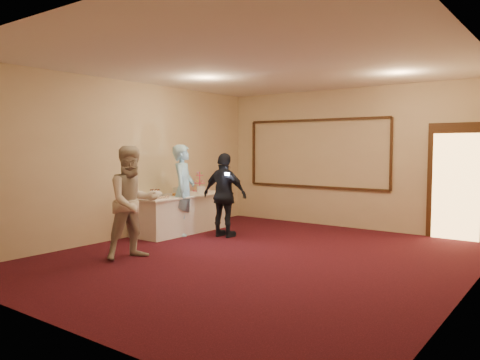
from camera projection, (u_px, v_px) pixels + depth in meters
name	position (u px, v px, depth m)	size (l,w,h in m)	color
floor	(259.00, 258.00, 7.35)	(7.00, 7.00, 0.00)	black
room_walls	(259.00, 129.00, 7.21)	(6.04, 7.04, 3.02)	beige
wall_molding	(316.00, 154.00, 10.50)	(3.45, 0.04, 1.55)	#301E0E
doorway	(457.00, 182.00, 8.78)	(1.05, 0.07, 2.20)	#301E0E
buffet_table	(182.00, 213.00, 9.61)	(0.90, 2.27, 0.77)	white
pavlova_tray	(155.00, 195.00, 8.76)	(0.39, 0.51, 0.17)	silver
cupcake_stand	(200.00, 183.00, 10.38)	(0.32, 0.32, 0.47)	#EA4477
plate_stack_a	(177.00, 191.00, 9.60)	(0.19, 0.19, 0.15)	white
plate_stack_b	(201.00, 190.00, 9.81)	(0.19, 0.19, 0.16)	white
tart	(178.00, 195.00, 9.33)	(0.26, 0.26, 0.05)	white
man	(184.00, 190.00, 9.24)	(0.65, 0.43, 1.79)	#91CDF5
woman	(133.00, 202.00, 7.29)	(0.86, 0.67, 1.76)	beige
guest	(225.00, 195.00, 9.04)	(0.96, 0.40, 1.63)	black
camera_flash	(227.00, 174.00, 8.81)	(0.07, 0.04, 0.05)	white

